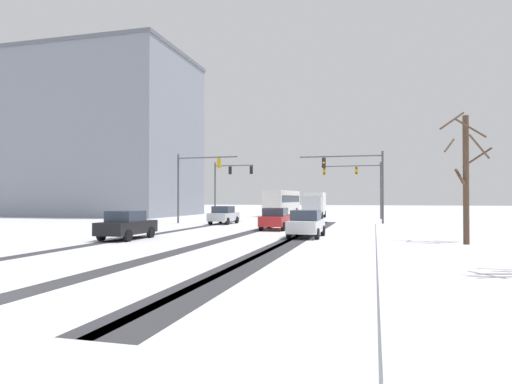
{
  "coord_description": "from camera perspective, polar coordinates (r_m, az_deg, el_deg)",
  "views": [
    {
      "loc": [
        8.59,
        -8.01,
        2.3
      ],
      "look_at": [
        0.0,
        24.13,
        2.8
      ],
      "focal_mm": 31.19,
      "sensor_mm": 36.0,
      "label": 1
    }
  ],
  "objects": [
    {
      "name": "wheel_track_center",
      "position": [
        26.67,
        -3.23,
        -5.8
      ],
      "size": [
        0.96,
        37.92,
        0.01
      ],
      "primitive_type": "cube",
      "color": "#38383D",
      "rests_on": "ground"
    },
    {
      "name": "office_building_far_left_block",
      "position": [
        66.43,
        -20.09,
        6.65
      ],
      "size": [
        26.6,
        17.17,
        21.82
      ],
      "color": "gray",
      "rests_on": "ground"
    },
    {
      "name": "car_silver_lead",
      "position": [
        40.5,
        -4.17,
        -2.96
      ],
      "size": [
        1.9,
        4.13,
        1.62
      ],
      "color": "#B7BABF",
      "rests_on": "ground"
    },
    {
      "name": "traffic_signal_far_right",
      "position": [
        52.7,
        13.11,
        1.75
      ],
      "size": [
        6.86,
        0.64,
        6.5
      ],
      "color": "#47474C",
      "rests_on": "ground"
    },
    {
      "name": "car_black_fourth",
      "position": [
        26.23,
        -16.25,
        -4.07
      ],
      "size": [
        1.85,
        4.11,
        1.62
      ],
      "color": "black",
      "rests_on": "ground"
    },
    {
      "name": "traffic_signal_near_right",
      "position": [
        40.5,
        12.95,
        2.29
      ],
      "size": [
        7.4,
        0.47,
        6.5
      ],
      "color": "#47474C",
      "rests_on": "ground"
    },
    {
      "name": "car_white_third",
      "position": [
        26.67,
        6.48,
        -4.05
      ],
      "size": [
        1.89,
        4.13,
        1.62
      ],
      "color": "silver",
      "rests_on": "ground"
    },
    {
      "name": "bus_oncoming",
      "position": [
        60.58,
        3.39,
        -1.15
      ],
      "size": [
        3.05,
        11.11,
        3.38
      ],
      "color": "silver",
      "rests_on": "ground"
    },
    {
      "name": "sidewalk_kerb_right",
      "position": [
        23.72,
        20.08,
        -6.23
      ],
      "size": [
        4.0,
        37.92,
        0.12
      ],
      "primitive_type": "cube",
      "color": "white",
      "rests_on": "ground"
    },
    {
      "name": "car_red_second",
      "position": [
        32.91,
        2.55,
        -3.44
      ],
      "size": [
        1.85,
        4.11,
        1.62
      ],
      "color": "red",
      "rests_on": "ground"
    },
    {
      "name": "bare_tree_sidewalk_mid",
      "position": [
        24.81,
        25.3,
        2.07
      ],
      "size": [
        2.47,
        2.35,
        6.91
      ],
      "color": "#4C3828",
      "rests_on": "ground"
    },
    {
      "name": "wheel_track_oncoming",
      "position": [
        25.69,
        5.59,
        -5.99
      ],
      "size": [
        1.14,
        37.92,
        0.01
      ],
      "primitive_type": "cube",
      "color": "#38383D",
      "rests_on": "ground"
    },
    {
      "name": "box_truck_delivery",
      "position": [
        52.75,
        7.5,
        -1.57
      ],
      "size": [
        2.5,
        7.47,
        3.02
      ],
      "color": "#B7BABF",
      "rests_on": "ground"
    },
    {
      "name": "traffic_signal_far_left",
      "position": [
        51.24,
        -3.61,
        1.69
      ],
      "size": [
        4.66,
        0.43,
        6.5
      ],
      "color": "#47474C",
      "rests_on": "ground"
    },
    {
      "name": "wheel_track_left_lane",
      "position": [
        25.79,
        4.26,
        -5.97
      ],
      "size": [
        0.73,
        37.92,
        0.01
      ],
      "primitive_type": "cube",
      "color": "#38383D",
      "rests_on": "ground"
    },
    {
      "name": "traffic_signal_near_left",
      "position": [
        41.77,
        -7.94,
        2.06
      ],
      "size": [
        5.98,
        0.39,
        6.5
      ],
      "color": "#47474C",
      "rests_on": "ground"
    },
    {
      "name": "wheel_track_right_lane",
      "position": [
        28.83,
        -13.6,
        -5.41
      ],
      "size": [
        0.84,
        37.92,
        0.01
      ],
      "primitive_type": "cube",
      "color": "#38383D",
      "rests_on": "ground"
    }
  ]
}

